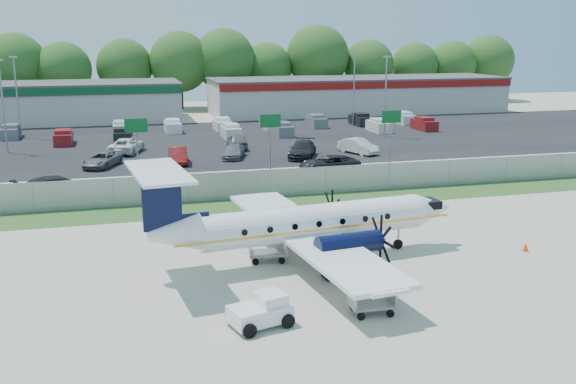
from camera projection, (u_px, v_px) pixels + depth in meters
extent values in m
plane|color=#B9B49D|center=(319.00, 263.00, 32.53)|extent=(170.00, 170.00, 0.00)
cube|color=#2D561E|center=(265.00, 205.00, 43.79)|extent=(170.00, 4.00, 0.02)
cube|color=black|center=(245.00, 183.00, 50.36)|extent=(170.00, 8.00, 0.02)
cube|color=black|center=(207.00, 141.00, 70.06)|extent=(170.00, 32.00, 0.02)
cube|color=gray|center=(259.00, 184.00, 45.43)|extent=(120.00, 0.02, 1.90)
cube|color=gray|center=(259.00, 171.00, 45.20)|extent=(120.00, 0.06, 0.06)
cube|color=gray|center=(259.00, 197.00, 45.66)|extent=(120.00, 0.06, 0.06)
cube|color=beige|center=(1.00, 104.00, 84.06)|extent=(46.00, 12.00, 5.00)
cube|color=beige|center=(358.00, 96.00, 96.68)|extent=(44.00, 12.00, 5.00)
cube|color=#474749|center=(358.00, 78.00, 96.07)|extent=(44.40, 12.40, 0.24)
cube|color=maroon|center=(374.00, 85.00, 90.49)|extent=(44.00, 0.20, 1.00)
cylinder|color=gray|center=(137.00, 148.00, 51.51)|extent=(0.14, 0.14, 5.00)
cube|color=#0C5923|center=(136.00, 125.00, 50.94)|extent=(1.80, 0.08, 1.10)
cylinder|color=gray|center=(270.00, 142.00, 54.28)|extent=(0.14, 0.14, 5.00)
cube|color=#0C5923|center=(270.00, 121.00, 53.72)|extent=(1.80, 0.08, 1.10)
cylinder|color=gray|center=(390.00, 137.00, 57.06)|extent=(0.14, 0.14, 5.00)
cube|color=#0C5923|center=(392.00, 117.00, 56.49)|extent=(1.80, 0.08, 1.10)
cylinder|color=gray|center=(3.00, 107.00, 62.08)|extent=(0.18, 0.18, 9.00)
cylinder|color=gray|center=(386.00, 97.00, 72.18)|extent=(0.18, 0.18, 9.00)
cube|color=gray|center=(387.00, 57.00, 71.11)|extent=(0.90, 0.35, 0.18)
cylinder|color=gray|center=(17.00, 98.00, 71.46)|extent=(0.18, 0.18, 9.00)
cube|color=gray|center=(13.00, 57.00, 70.40)|extent=(0.90, 0.35, 0.18)
cylinder|color=gray|center=(354.00, 90.00, 81.56)|extent=(0.18, 0.18, 9.00)
cube|color=gray|center=(355.00, 54.00, 80.50)|extent=(0.90, 0.35, 0.18)
cylinder|color=white|center=(315.00, 222.00, 32.46)|extent=(12.01, 3.10, 1.81)
cone|color=white|center=(432.00, 209.00, 34.93)|extent=(2.28, 2.02, 1.81)
cone|color=white|center=(174.00, 234.00, 29.88)|extent=(2.65, 2.07, 1.81)
cube|color=black|center=(429.00, 203.00, 34.79)|extent=(0.99, 1.32, 0.43)
cube|color=white|center=(306.00, 233.00, 32.42)|extent=(4.86, 16.96, 0.21)
cylinder|color=black|center=(349.00, 244.00, 30.26)|extent=(3.33, 1.39, 1.05)
cylinder|color=black|center=(304.00, 214.00, 35.25)|extent=(3.33, 1.39, 1.05)
cube|color=black|center=(162.00, 201.00, 29.33)|extent=(1.81, 0.37, 2.76)
cube|color=white|center=(158.00, 172.00, 28.97)|extent=(2.91, 6.11, 0.13)
cylinder|color=gray|center=(398.00, 238.00, 34.55)|extent=(0.11, 0.11, 1.24)
cylinder|color=black|center=(398.00, 244.00, 34.63)|extent=(0.55, 0.23, 0.53)
cylinder|color=black|center=(328.00, 274.00, 30.21)|extent=(0.65, 0.44, 0.61)
cylinder|color=black|center=(286.00, 240.00, 35.20)|extent=(0.65, 0.44, 0.61)
cube|color=white|center=(260.00, 313.00, 25.38)|extent=(2.66, 2.00, 0.66)
cube|color=white|center=(270.00, 299.00, 25.49)|extent=(1.33, 1.46, 0.47)
cube|color=black|center=(280.00, 296.00, 25.70)|extent=(0.44, 1.05, 0.38)
cylinder|color=black|center=(249.00, 331.00, 24.40)|extent=(0.60, 0.35, 0.57)
cylinder|color=black|center=(233.00, 317.00, 25.63)|extent=(0.60, 0.35, 0.57)
cylinder|color=black|center=(288.00, 321.00, 25.24)|extent=(0.60, 0.35, 0.57)
cylinder|color=black|center=(270.00, 308.00, 26.47)|extent=(0.60, 0.35, 0.57)
cube|color=gray|center=(268.00, 253.00, 32.72)|extent=(2.02, 1.36, 0.11)
cube|color=gray|center=(250.00, 249.00, 32.53)|extent=(0.22, 1.14, 0.57)
cube|color=gray|center=(285.00, 247.00, 32.77)|extent=(0.22, 1.14, 0.57)
cylinder|color=black|center=(256.00, 262.00, 32.19)|extent=(0.35, 0.16, 0.34)
cylinder|color=black|center=(254.00, 255.00, 33.19)|extent=(0.35, 0.16, 0.34)
cylinder|color=black|center=(282.00, 261.00, 32.36)|extent=(0.35, 0.16, 0.34)
cylinder|color=black|center=(279.00, 254.00, 33.37)|extent=(0.35, 0.16, 0.34)
cube|color=gray|center=(372.00, 305.00, 26.48)|extent=(1.83, 1.14, 0.11)
cube|color=gray|center=(352.00, 300.00, 26.23)|extent=(0.11, 1.08, 0.54)
cube|color=gray|center=(391.00, 297.00, 26.61)|extent=(0.11, 1.08, 0.54)
cylinder|color=black|center=(361.00, 316.00, 25.93)|extent=(0.33, 0.12, 0.32)
cylinder|color=black|center=(353.00, 307.00, 26.87)|extent=(0.33, 0.12, 0.32)
cylinder|color=black|center=(390.00, 313.00, 26.21)|extent=(0.33, 0.12, 0.32)
cylinder|color=black|center=(381.00, 304.00, 27.15)|extent=(0.33, 0.12, 0.32)
cone|color=#E84D07|center=(526.00, 247.00, 34.28)|extent=(0.31, 0.31, 0.47)
cube|color=#E84D07|center=(525.00, 251.00, 34.33)|extent=(0.33, 0.33, 0.03)
cone|color=#E84D07|center=(316.00, 205.00, 42.53)|extent=(0.40, 0.40, 0.60)
cube|color=#E84D07|center=(316.00, 209.00, 42.60)|extent=(0.43, 0.43, 0.03)
imported|color=black|center=(59.00, 200.00, 45.02)|extent=(6.40, 4.35, 1.72)
imported|color=black|center=(329.00, 172.00, 54.27)|extent=(5.31, 2.74, 1.43)
imported|color=#595B5E|center=(102.00, 167.00, 56.37)|extent=(3.88, 5.14, 1.30)
imported|color=maroon|center=(178.00, 164.00, 57.97)|extent=(1.65, 4.49, 1.47)
imported|color=#595B5E|center=(234.00, 158.00, 60.57)|extent=(3.13, 4.76, 1.28)
imported|color=black|center=(302.00, 158.00, 60.81)|extent=(4.20, 5.81, 1.56)
imported|color=beige|center=(358.00, 154.00, 62.89)|extent=(3.18, 4.76, 1.48)
imported|color=silver|center=(127.00, 153.00, 63.21)|extent=(4.02, 5.89, 1.50)
imported|color=#595B5E|center=(237.00, 149.00, 65.65)|extent=(2.20, 4.71, 1.56)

